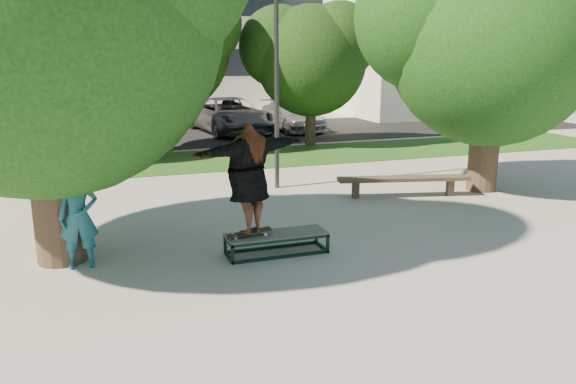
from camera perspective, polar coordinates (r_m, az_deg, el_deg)
name	(u,v)px	position (r m, az deg, el deg)	size (l,w,h in m)	color
ground	(310,252)	(10.21, 2.26, -6.09)	(120.00, 120.00, 0.00)	#A09B93
grass_strip	(236,159)	(19.29, -5.26, 3.40)	(30.00, 4.00, 0.02)	#224A15
asphalt_strip	(179,135)	(25.42, -11.03, 5.70)	(40.00, 8.00, 0.01)	black
tree_right	(489,29)	(15.29, 19.74, 15.35)	(6.24, 5.33, 6.51)	#38281E
bg_tree_mid	(159,39)	(21.16, -12.93, 14.94)	(5.76, 4.92, 6.24)	#38281E
bg_tree_right	(309,54)	(21.99, 2.14, 13.83)	(5.04, 4.31, 5.43)	#38281E
lamppost	(277,67)	(14.65, -1.17, 12.54)	(0.25, 0.15, 6.11)	#2D2D30
side_building	(451,46)	(37.69, 16.20, 14.07)	(15.00, 10.00, 8.00)	silver
grind_box	(277,243)	(10.07, -1.17, -5.23)	(1.80, 0.60, 0.38)	black
skater_rig	(249,178)	(9.60, -4.03, 1.39)	(2.42, 1.54, 2.00)	white
bystander	(78,217)	(9.85, -20.53, -2.36)	(0.64, 0.42, 1.76)	#1C586C
bench	(404,180)	(14.29, 11.67, 1.20)	(3.32, 1.20, 0.51)	#4C3D2D
car_silver_a	(3,126)	(24.95, -26.99, 5.97)	(1.69, 4.21, 1.44)	#BBBCC0
car_dark	(91,130)	(22.60, -19.38, 5.95)	(1.47, 4.20, 1.38)	black
car_grey	(230,115)	(25.80, -5.88, 7.76)	(2.63, 5.70, 1.58)	#5C5C62
car_silver_b	(292,116)	(26.64, 0.38, 7.76)	(1.89, 4.65, 1.35)	#AEAEB3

